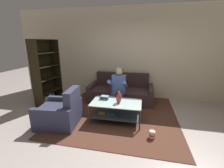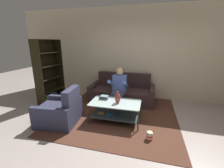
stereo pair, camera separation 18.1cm
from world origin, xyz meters
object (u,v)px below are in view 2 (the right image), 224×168
person_seated_center (119,87)px  armchair (60,112)px  coffee_table (115,108)px  vase (118,98)px  couch (122,92)px  book_stack (104,97)px  bookshelf (48,78)px  popcorn_tub (149,136)px

person_seated_center → armchair: person_seated_center is taller
coffee_table → vase: vase is taller
couch → book_stack: (-0.24, -1.13, 0.23)m
armchair → person_seated_center: bearing=45.3°
couch → coffee_table: (0.07, -1.27, 0.04)m
coffee_table → vase: 0.29m
couch → coffee_table: couch is taller
vase → armchair: armchair is taller
armchair → bookshelf: bearing=135.0°
couch → coffee_table: 1.28m
vase → book_stack: vase is taller
person_seated_center → coffee_table: person_seated_center is taller
armchair → book_stack: bearing=31.0°
vase → armchair: 1.37m
coffee_table → vase: bearing=-24.2°
vase → popcorn_tub: vase is taller
person_seated_center → bookshelf: 2.21m
coffee_table → popcorn_tub: coffee_table is taller
popcorn_tub → couch: bearing=116.1°
person_seated_center → coffee_table: size_ratio=0.98×
person_seated_center → coffee_table: (0.07, -0.76, -0.30)m
bookshelf → couch: bearing=15.4°
person_seated_center → vase: (0.14, -0.79, -0.02)m
book_stack → popcorn_tub: 1.39m
book_stack → person_seated_center: bearing=68.7°
vase → popcorn_tub: 1.04m
couch → popcorn_tub: (0.89, -1.82, -0.19)m
couch → bookshelf: (-2.20, -0.61, 0.48)m
couch → armchair: 2.02m
couch → bookshelf: bearing=-164.6°
coffee_table → popcorn_tub: (0.82, -0.55, -0.23)m
book_stack → armchair: armchair is taller
coffee_table → bookshelf: bearing=163.7°
armchair → vase: bearing=15.9°
couch → popcorn_tub: couch is taller
person_seated_center → popcorn_tub: bearing=-55.7°
couch → vase: couch is taller
book_stack → armchair: (-0.90, -0.54, -0.24)m
person_seated_center → bookshelf: bearing=-177.7°
armchair → popcorn_tub: armchair is taller
couch → vase: (0.14, -1.30, 0.32)m
vase → book_stack: size_ratio=1.22×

